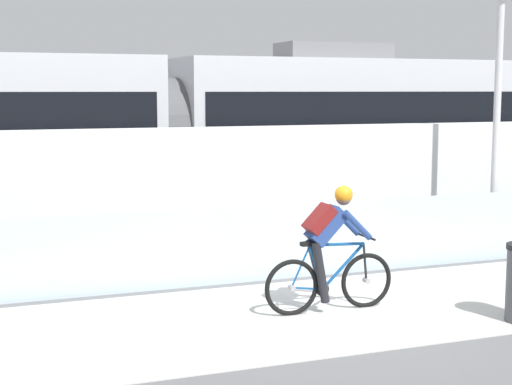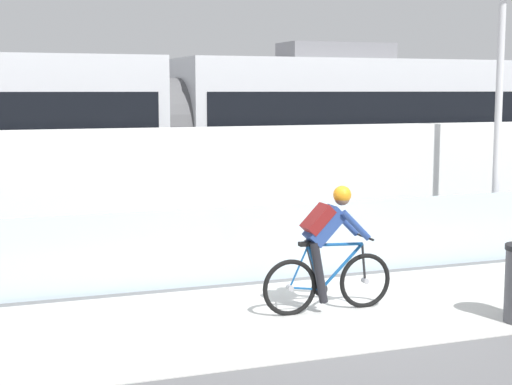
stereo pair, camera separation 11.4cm
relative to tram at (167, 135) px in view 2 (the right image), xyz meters
The scene contains 9 objects.
ground_plane 7.12m from the tram, 86.07° to the right, with size 200.00×200.00×0.00m, color slate.
bike_path_deck 7.12m from the tram, 86.07° to the right, with size 32.00×3.20×0.01m, color silver.
glass_parapet 5.20m from the tram, 84.62° to the right, with size 32.00×0.05×1.13m, color silver.
concrete_barrier_wall 3.33m from the tram, 81.63° to the right, with size 32.00×0.36×2.19m, color white.
tram_rail_near 2.07m from the tram, 56.74° to the right, with size 32.00×0.08×0.01m, color #595654.
tram_rail_far 2.07m from the tram, 56.74° to the left, with size 32.00×0.08×0.01m, color #595654.
tram is the anchor object (origin of this frame).
cyclist_on_bike 6.95m from the tram, 86.75° to the right, with size 1.77×0.58×1.61m.
lamp_post_antenna 6.67m from the tram, 46.14° to the right, with size 0.28×0.28×5.20m.
Camera 2 is at (-4.28, -8.83, 2.80)m, focal length 55.31 mm.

